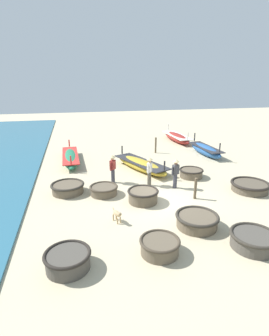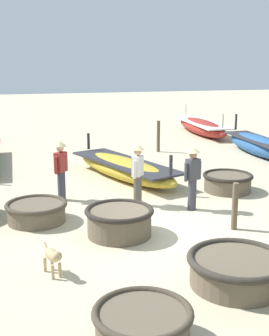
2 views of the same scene
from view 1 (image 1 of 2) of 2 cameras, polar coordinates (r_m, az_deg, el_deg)
ground_plane at (r=13.38m, az=5.76°, el=-6.90°), size 80.00×80.00×0.00m
coracle_beside_post at (r=14.46m, az=-14.34°, el=-4.16°), size 1.78×1.78×0.53m
coracle_nearest at (r=10.62m, az=24.49°, el=-14.01°), size 1.70×1.70×0.56m
coracle_tilted at (r=16.62m, az=12.24°, el=-1.02°), size 1.48×1.48×0.53m
coracle_center at (r=12.98m, az=1.87°, el=-5.98°), size 1.55×1.55×0.64m
coracle_far_left at (r=13.91m, az=-6.70°, el=-4.73°), size 1.50×1.50×0.49m
coracle_far_right at (r=9.06m, az=-14.33°, el=-18.76°), size 1.51×1.51×0.59m
coracle_weathered at (r=11.21m, az=13.43°, el=-10.97°), size 1.78×1.78×0.55m
coracle_front_left at (r=15.59m, az=23.81°, el=-3.61°), size 2.04×2.04×0.50m
coracle_front_right at (r=9.47m, az=5.51°, el=-16.51°), size 1.42×1.42×0.55m
long_boat_blue_hull at (r=21.97m, az=15.18°, el=3.84°), size 1.16×4.37×1.41m
long_boat_green_hull at (r=26.43m, az=9.20°, el=6.60°), size 1.41×5.27×1.33m
long_boat_white_hull at (r=19.90m, az=-13.78°, el=2.24°), size 1.21×5.40×1.14m
long_boat_ochre_hull at (r=17.63m, az=1.43°, el=0.73°), size 3.10×5.16×1.18m
fisherman_standing_right at (r=15.24m, az=-4.76°, el=0.23°), size 0.39×0.42×1.67m
fisherman_hauling at (r=14.78m, az=3.27°, el=-0.33°), size 0.38×0.45×1.67m
fisherman_by_coracle at (r=14.58m, az=8.91°, el=-0.80°), size 0.51×0.36×1.67m
dog at (r=11.22m, az=-3.80°, el=-10.00°), size 0.36×0.66×0.55m
mooring_post_mid_beach at (r=21.77m, az=4.63°, el=4.96°), size 0.14×0.14×1.30m
mooring_post_shoreline at (r=13.58m, az=13.10°, el=-4.36°), size 0.14×0.14×1.11m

